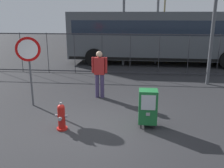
{
  "coord_description": "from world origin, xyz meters",
  "views": [
    {
      "loc": [
        1.01,
        -5.91,
        2.92
      ],
      "look_at": [
        0.3,
        1.2,
        0.9
      ],
      "focal_mm": 40.18,
      "sensor_mm": 36.0,
      "label": 1
    }
  ],
  "objects_px": {
    "pedestrian": "(100,72)",
    "street_light_near_left": "(165,1)",
    "newspaper_box_primary": "(148,106)",
    "fire_hydrant": "(61,117)",
    "bus_far": "(182,30)",
    "bus_near": "(159,35)",
    "stop_sign": "(29,57)"
  },
  "relations": [
    {
      "from": "newspaper_box_primary",
      "to": "fire_hydrant",
      "type": "bearing_deg",
      "value": -169.84
    },
    {
      "from": "pedestrian",
      "to": "bus_near",
      "type": "height_order",
      "value": "bus_near"
    },
    {
      "from": "newspaper_box_primary",
      "to": "bus_near",
      "type": "xyz_separation_m",
      "value": [
        0.95,
        8.96,
        1.14
      ]
    },
    {
      "from": "pedestrian",
      "to": "fire_hydrant",
      "type": "bearing_deg",
      "value": -102.68
    },
    {
      "from": "stop_sign",
      "to": "street_light_near_left",
      "type": "xyz_separation_m",
      "value": [
        5.46,
        13.7,
        2.22
      ]
    },
    {
      "from": "bus_near",
      "to": "street_light_near_left",
      "type": "xyz_separation_m",
      "value": [
        0.83,
        5.97,
        2.11
      ]
    },
    {
      "from": "newspaper_box_primary",
      "to": "pedestrian",
      "type": "height_order",
      "value": "pedestrian"
    },
    {
      "from": "newspaper_box_primary",
      "to": "bus_far",
      "type": "height_order",
      "value": "bus_far"
    },
    {
      "from": "stop_sign",
      "to": "street_light_near_left",
      "type": "height_order",
      "value": "street_light_near_left"
    },
    {
      "from": "bus_far",
      "to": "stop_sign",
      "type": "bearing_deg",
      "value": -117.93
    },
    {
      "from": "pedestrian",
      "to": "street_light_near_left",
      "type": "bearing_deg",
      "value": 74.98
    },
    {
      "from": "pedestrian",
      "to": "bus_near",
      "type": "relative_size",
      "value": 0.16
    },
    {
      "from": "bus_far",
      "to": "street_light_near_left",
      "type": "distance_m",
      "value": 2.81
    },
    {
      "from": "fire_hydrant",
      "to": "bus_far",
      "type": "xyz_separation_m",
      "value": [
        5.24,
        13.96,
        1.36
      ]
    },
    {
      "from": "bus_far",
      "to": "newspaper_box_primary",
      "type": "bearing_deg",
      "value": -101.99
    },
    {
      "from": "newspaper_box_primary",
      "to": "pedestrian",
      "type": "xyz_separation_m",
      "value": [
        -1.61,
        2.28,
        0.38
      ]
    },
    {
      "from": "newspaper_box_primary",
      "to": "bus_near",
      "type": "bearing_deg",
      "value": 83.93
    },
    {
      "from": "bus_far",
      "to": "pedestrian",
      "type": "bearing_deg",
      "value": -111.76
    },
    {
      "from": "bus_near",
      "to": "bus_far",
      "type": "xyz_separation_m",
      "value": [
        2.08,
        4.6,
        0.0
      ]
    },
    {
      "from": "bus_far",
      "to": "street_light_near_left",
      "type": "height_order",
      "value": "street_light_near_left"
    },
    {
      "from": "pedestrian",
      "to": "street_light_near_left",
      "type": "height_order",
      "value": "street_light_near_left"
    },
    {
      "from": "fire_hydrant",
      "to": "street_light_near_left",
      "type": "relative_size",
      "value": 0.11
    },
    {
      "from": "fire_hydrant",
      "to": "bus_far",
      "type": "relative_size",
      "value": 0.07
    },
    {
      "from": "pedestrian",
      "to": "bus_far",
      "type": "bearing_deg",
      "value": 67.64
    },
    {
      "from": "newspaper_box_primary",
      "to": "street_light_near_left",
      "type": "distance_m",
      "value": 15.39
    },
    {
      "from": "pedestrian",
      "to": "bus_near",
      "type": "xyz_separation_m",
      "value": [
        2.57,
        6.68,
        0.76
      ]
    },
    {
      "from": "pedestrian",
      "to": "bus_far",
      "type": "height_order",
      "value": "bus_far"
    },
    {
      "from": "newspaper_box_primary",
      "to": "street_light_near_left",
      "type": "height_order",
      "value": "street_light_near_left"
    },
    {
      "from": "bus_far",
      "to": "street_light_near_left",
      "type": "bearing_deg",
      "value": 132.93
    },
    {
      "from": "newspaper_box_primary",
      "to": "pedestrian",
      "type": "bearing_deg",
      "value": 125.26
    },
    {
      "from": "newspaper_box_primary",
      "to": "bus_near",
      "type": "relative_size",
      "value": 0.1
    },
    {
      "from": "pedestrian",
      "to": "street_light_near_left",
      "type": "relative_size",
      "value": 0.26
    }
  ]
}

